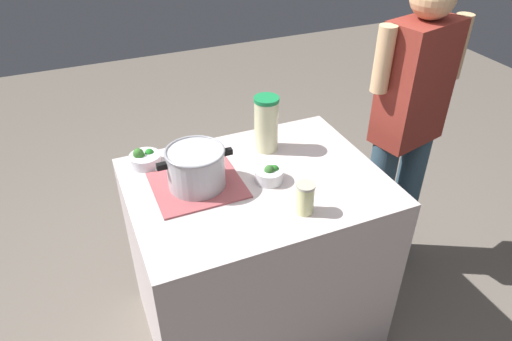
{
  "coord_description": "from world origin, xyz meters",
  "views": [
    {
      "loc": [
        -0.62,
        -1.45,
        2.03
      ],
      "look_at": [
        0.0,
        0.0,
        0.95
      ],
      "focal_mm": 32.83,
      "sensor_mm": 36.0,
      "label": 1
    }
  ],
  "objects_px": {
    "lemonade_pitcher": "(266,124)",
    "person_cook": "(407,126)",
    "broccoli_bowl_front": "(145,159)",
    "broccoli_bowl_center": "(270,174)",
    "mason_jar": "(305,198)",
    "cooking_pot": "(196,167)"
  },
  "relations": [
    {
      "from": "mason_jar",
      "to": "person_cook",
      "type": "distance_m",
      "value": 0.89
    },
    {
      "from": "lemonade_pitcher",
      "to": "broccoli_bowl_center",
      "type": "xyz_separation_m",
      "value": [
        -0.09,
        -0.24,
        -0.1
      ]
    },
    {
      "from": "broccoli_bowl_front",
      "to": "broccoli_bowl_center",
      "type": "xyz_separation_m",
      "value": [
        0.45,
        -0.32,
        0.0
      ]
    },
    {
      "from": "person_cook",
      "to": "cooking_pot",
      "type": "bearing_deg",
      "value": -175.83
    },
    {
      "from": "mason_jar",
      "to": "cooking_pot",
      "type": "bearing_deg",
      "value": 135.61
    },
    {
      "from": "lemonade_pitcher",
      "to": "person_cook",
      "type": "height_order",
      "value": "person_cook"
    },
    {
      "from": "cooking_pot",
      "to": "person_cook",
      "type": "height_order",
      "value": "person_cook"
    },
    {
      "from": "broccoli_bowl_front",
      "to": "broccoli_bowl_center",
      "type": "relative_size",
      "value": 1.14
    },
    {
      "from": "mason_jar",
      "to": "broccoli_bowl_front",
      "type": "distance_m",
      "value": 0.74
    },
    {
      "from": "cooking_pot",
      "to": "person_cook",
      "type": "xyz_separation_m",
      "value": [
        1.11,
        0.08,
        -0.1
      ]
    },
    {
      "from": "lemonade_pitcher",
      "to": "broccoli_bowl_front",
      "type": "relative_size",
      "value": 1.9
    },
    {
      "from": "broccoli_bowl_front",
      "to": "mason_jar",
      "type": "bearing_deg",
      "value": -48.97
    },
    {
      "from": "mason_jar",
      "to": "broccoli_bowl_center",
      "type": "height_order",
      "value": "mason_jar"
    },
    {
      "from": "broccoli_bowl_front",
      "to": "person_cook",
      "type": "bearing_deg",
      "value": -7.16
    },
    {
      "from": "broccoli_bowl_center",
      "to": "person_cook",
      "type": "height_order",
      "value": "person_cook"
    },
    {
      "from": "mason_jar",
      "to": "person_cook",
      "type": "relative_size",
      "value": 0.08
    },
    {
      "from": "mason_jar",
      "to": "broccoli_bowl_front",
      "type": "xyz_separation_m",
      "value": [
        -0.49,
        0.56,
        -0.03
      ]
    },
    {
      "from": "lemonade_pitcher",
      "to": "mason_jar",
      "type": "bearing_deg",
      "value": -96.29
    },
    {
      "from": "lemonade_pitcher",
      "to": "person_cook",
      "type": "bearing_deg",
      "value": -5.75
    },
    {
      "from": "lemonade_pitcher",
      "to": "broccoli_bowl_front",
      "type": "height_order",
      "value": "lemonade_pitcher"
    },
    {
      "from": "broccoli_bowl_front",
      "to": "lemonade_pitcher",
      "type": "bearing_deg",
      "value": -9.09
    },
    {
      "from": "cooking_pot",
      "to": "broccoli_bowl_center",
      "type": "distance_m",
      "value": 0.3
    }
  ]
}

